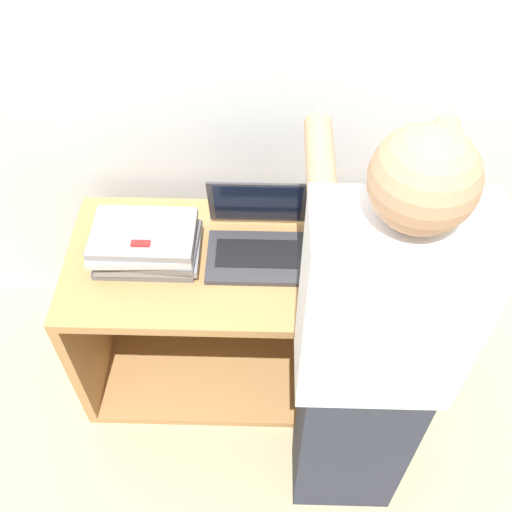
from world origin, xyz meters
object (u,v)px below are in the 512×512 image
Objects in this scene: laptop_stack_right at (369,250)px; person at (369,368)px; laptop_stack_left at (146,244)px; laptop_open at (257,239)px.

laptop_stack_right is 0.47m from person.
laptop_stack_left is 0.73m from laptop_stack_right.
laptop_stack_right is 0.22× the size of person.
laptop_open is 0.37m from laptop_stack_left.
person is (0.32, -0.52, 0.07)m from laptop_open.
person is at bearing -58.67° from laptop_open.
laptop_stack_left is 1.01× the size of laptop_stack_right.
laptop_open is 0.37m from laptop_stack_right.
person is (-0.05, -0.47, 0.05)m from laptop_stack_right.
laptop_stack_right is (0.73, -0.01, 0.00)m from laptop_stack_left.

